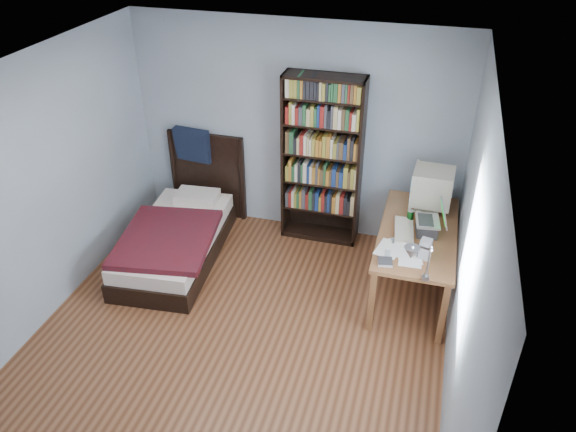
# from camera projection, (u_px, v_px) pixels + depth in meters

# --- Properties ---
(room) EXTENTS (4.20, 4.24, 2.50)m
(room) POSITION_uv_depth(u_px,v_px,m) (233.00, 229.00, 4.64)
(room) COLOR #562E19
(room) RESTS_ON ground
(desk) EXTENTS (0.75, 1.54, 0.73)m
(desk) POSITION_uv_depth(u_px,v_px,m) (418.00, 235.00, 6.07)
(desk) COLOR brown
(desk) RESTS_ON floor
(crt_monitor) EXTENTS (0.42, 0.39, 0.46)m
(crt_monitor) POSITION_uv_depth(u_px,v_px,m) (431.00, 187.00, 5.78)
(crt_monitor) COLOR beige
(crt_monitor) RESTS_ON desk
(laptop) EXTENTS (0.33, 0.32, 0.36)m
(laptop) POSITION_uv_depth(u_px,v_px,m) (429.00, 225.00, 5.46)
(laptop) COLOR #2D2D30
(laptop) RESTS_ON desk
(desk_lamp) EXTENTS (0.24, 0.53, 0.62)m
(desk_lamp) POSITION_uv_depth(u_px,v_px,m) (414.00, 255.00, 4.36)
(desk_lamp) COLOR #99999E
(desk_lamp) RESTS_ON desk
(keyboard) EXTENTS (0.23, 0.48, 0.04)m
(keyboard) POSITION_uv_depth(u_px,v_px,m) (404.00, 230.00, 5.54)
(keyboard) COLOR beige
(keyboard) RESTS_ON desk
(speaker) EXTENTS (0.12, 0.12, 0.20)m
(speaker) POSITION_uv_depth(u_px,v_px,m) (425.00, 249.00, 5.13)
(speaker) COLOR #97979A
(speaker) RESTS_ON desk
(soda_can) EXTENTS (0.07, 0.07, 0.12)m
(soda_can) POSITION_uv_depth(u_px,v_px,m) (410.00, 216.00, 5.69)
(soda_can) COLOR #083B15
(soda_can) RESTS_ON desk
(mouse) EXTENTS (0.07, 0.12, 0.04)m
(mouse) POSITION_uv_depth(u_px,v_px,m) (419.00, 213.00, 5.81)
(mouse) COLOR silver
(mouse) RESTS_ON desk
(phone_silver) EXTENTS (0.07, 0.11, 0.02)m
(phone_silver) POSITION_uv_depth(u_px,v_px,m) (394.00, 241.00, 5.39)
(phone_silver) COLOR #B7B8BC
(phone_silver) RESTS_ON desk
(phone_grey) EXTENTS (0.06, 0.10, 0.02)m
(phone_grey) POSITION_uv_depth(u_px,v_px,m) (387.00, 254.00, 5.21)
(phone_grey) COLOR #97979A
(phone_grey) RESTS_ON desk
(external_drive) EXTENTS (0.15, 0.15, 0.03)m
(external_drive) POSITION_uv_depth(u_px,v_px,m) (385.00, 262.00, 5.10)
(external_drive) COLOR #97979A
(external_drive) RESTS_ON desk
(bookshelf) EXTENTS (0.89, 0.30, 1.97)m
(bookshelf) POSITION_uv_depth(u_px,v_px,m) (322.00, 161.00, 6.28)
(bookshelf) COLOR black
(bookshelf) RESTS_ON floor
(bed) EXTENTS (1.14, 2.02, 1.16)m
(bed) POSITION_uv_depth(u_px,v_px,m) (179.00, 234.00, 6.36)
(bed) COLOR black
(bed) RESTS_ON floor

